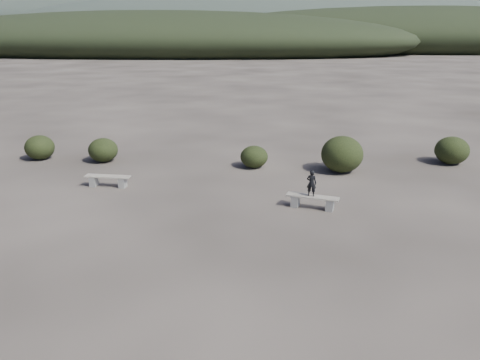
{
  "coord_description": "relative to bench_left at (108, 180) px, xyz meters",
  "views": [
    {
      "loc": [
        1.2,
        -9.42,
        5.34
      ],
      "look_at": [
        0.23,
        3.5,
        1.1
      ],
      "focal_mm": 35.0,
      "sensor_mm": 36.0,
      "label": 1
    }
  ],
  "objects": [
    {
      "name": "ground",
      "position": [
        4.59,
        -5.76,
        -0.24
      ],
      "size": [
        1200.0,
        1200.0,
        0.0
      ],
      "primitive_type": "plane",
      "color": "#2E2823",
      "rests_on": "ground"
    },
    {
      "name": "bench_left",
      "position": [
        0.0,
        0.0,
        0.0
      ],
      "size": [
        1.62,
        0.43,
        0.4
      ],
      "rotation": [
        0.0,
        0.0,
        -0.06
      ],
      "color": "slate",
      "rests_on": "ground"
    },
    {
      "name": "bench_right",
      "position": [
        7.01,
        -1.55,
        0.0
      ],
      "size": [
        1.65,
        0.75,
        0.4
      ],
      "rotation": [
        0.0,
        0.0,
        -0.27
      ],
      "color": "slate",
      "rests_on": "ground"
    },
    {
      "name": "seated_person",
      "position": [
        6.96,
        -1.54,
        0.57
      ],
      "size": [
        0.34,
        0.26,
        0.83
      ],
      "primitive_type": "imported",
      "rotation": [
        0.0,
        0.0,
        2.92
      ],
      "color": "black",
      "rests_on": "bench_right"
    },
    {
      "name": "shrub_a",
      "position": [
        -1.29,
        3.17,
        0.25
      ],
      "size": [
        1.2,
        1.2,
        0.99
      ],
      "primitive_type": "ellipsoid",
      "color": "black",
      "rests_on": "ground"
    },
    {
      "name": "shrub_c",
      "position": [
        5.01,
        2.77,
        0.2
      ],
      "size": [
        1.1,
        1.1,
        0.88
      ],
      "primitive_type": "ellipsoid",
      "color": "black",
      "rests_on": "ground"
    },
    {
      "name": "shrub_d",
      "position": [
        8.4,
        2.43,
        0.46
      ],
      "size": [
        1.6,
        1.6,
        1.4
      ],
      "primitive_type": "ellipsoid",
      "color": "black",
      "rests_on": "ground"
    },
    {
      "name": "shrub_e",
      "position": [
        13.04,
        3.91,
        0.32
      ],
      "size": [
        1.35,
        1.35,
        1.12
      ],
      "primitive_type": "ellipsoid",
      "color": "black",
      "rests_on": "ground"
    },
    {
      "name": "shrub_f",
      "position": [
        -4.1,
        3.32,
        0.27
      ],
      "size": [
        1.21,
        1.21,
        1.02
      ],
      "primitive_type": "ellipsoid",
      "color": "black",
      "rests_on": "ground"
    },
    {
      "name": "mountain_ridges",
      "position": [
        -2.89,
        333.3,
        10.59
      ],
      "size": [
        500.0,
        400.0,
        56.0
      ],
      "color": "black",
      "rests_on": "ground"
    }
  ]
}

